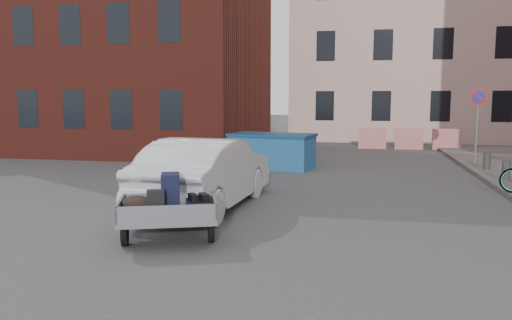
# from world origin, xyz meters

# --- Properties ---
(ground) EXTENTS (120.00, 120.00, 0.00)m
(ground) POSITION_xyz_m (0.00, 0.00, 0.00)
(ground) COLOR #38383A
(ground) RESTS_ON ground
(building_brick) EXTENTS (12.00, 10.00, 14.00)m
(building_brick) POSITION_xyz_m (-9.00, 13.00, 7.00)
(building_brick) COLOR #591E16
(building_brick) RESTS_ON ground
(building_pink) EXTENTS (16.00, 8.00, 14.00)m
(building_pink) POSITION_xyz_m (6.00, 22.00, 7.00)
(building_pink) COLOR #D0ABA0
(building_pink) RESTS_ON ground
(far_building) EXTENTS (6.00, 6.00, 8.00)m
(far_building) POSITION_xyz_m (-20.00, 22.00, 4.00)
(far_building) COLOR maroon
(far_building) RESTS_ON ground
(no_parking_sign) EXTENTS (0.60, 0.09, 2.65)m
(no_parking_sign) POSITION_xyz_m (6.00, 9.48, 2.01)
(no_parking_sign) COLOR gray
(no_parking_sign) RESTS_ON sidewalk
(barriers) EXTENTS (4.70, 0.18, 1.00)m
(barriers) POSITION_xyz_m (4.20, 15.00, 0.50)
(barriers) COLOR red
(barriers) RESTS_ON ground
(trailer) EXTENTS (1.88, 1.98, 1.20)m
(trailer) POSITION_xyz_m (-1.26, -1.84, 0.61)
(trailer) COLOR black
(trailer) RESTS_ON ground
(dumpster) EXTENTS (3.13, 2.04, 1.21)m
(dumpster) POSITION_xyz_m (-1.10, 7.51, 0.61)
(dumpster) COLOR #1E578F
(dumpster) RESTS_ON ground
(silver_car) EXTENTS (2.01, 4.91, 1.58)m
(silver_car) POSITION_xyz_m (-1.44, 1.00, 0.79)
(silver_car) COLOR silver
(silver_car) RESTS_ON ground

